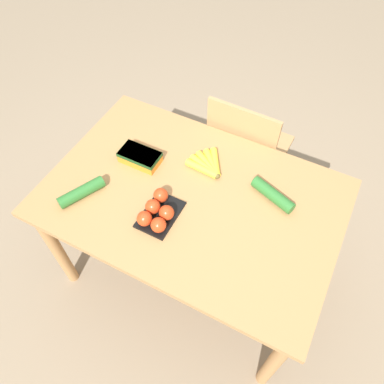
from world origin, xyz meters
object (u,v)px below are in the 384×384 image
Objects in this scene: banana_bunch at (208,165)px; cucumber_far at (81,192)px; chair at (246,151)px; tomato_pack at (157,212)px; carrot_bag at (140,156)px; cucumber_near at (273,195)px.

cucumber_far is at bearing -136.40° from banana_bunch.
banana_bunch is at bearing 43.60° from cucumber_far.
chair is 4.19× the size of tomato_pack.
chair is 0.83m from tomato_pack.
carrot_bag is 0.64m from cucumber_near.
cucumber_far is (-0.75, -0.37, 0.00)m from cucumber_near.
cucumber_near is 1.01× the size of cucumber_far.
tomato_pack is 1.11× the size of carrot_bag.
banana_bunch is at bearing 84.59° from chair.
banana_bunch is 0.83× the size of cucumber_far.
cucumber_near is (0.63, 0.08, -0.01)m from carrot_bag.
banana_bunch is at bearing 174.77° from cucumber_near.
carrot_bag is at bearing 134.90° from tomato_pack.
chair is 4.06× the size of cucumber_near.
carrot_bag is (-0.36, -0.53, 0.30)m from chair.
tomato_pack is 0.98× the size of cucumber_far.
cucumber_near is (0.40, 0.32, -0.01)m from tomato_pack.
cucumber_near is at bearing 123.44° from chair.
tomato_pack reaches higher than carrot_bag.
cucumber_far is (-0.35, -0.06, -0.01)m from tomato_pack.
cucumber_near is at bearing 7.40° from carrot_bag.
chair is at bearing 121.78° from cucumber_near.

